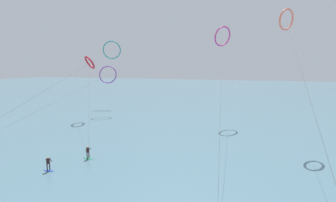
{
  "coord_description": "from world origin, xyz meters",
  "views": [
    {
      "loc": [
        6.48,
        -2.61,
        12.06
      ],
      "look_at": [
        0.0,
        19.58,
        8.59
      ],
      "focal_mm": 25.02,
      "sensor_mm": 36.0,
      "label": 1
    }
  ],
  "objects_px": {
    "kite_coral": "(286,20)",
    "kite_violet": "(108,75)",
    "surfer_emerald": "(88,153)",
    "surfer_cobalt": "(48,165)",
    "kite_magenta": "(223,37)",
    "kite_teal": "(112,50)",
    "kite_crimson": "(90,63)"
  },
  "relations": [
    {
      "from": "surfer_emerald",
      "to": "kite_crimson",
      "type": "bearing_deg",
      "value": 52.65
    },
    {
      "from": "kite_coral",
      "to": "kite_teal",
      "type": "bearing_deg",
      "value": -65.0
    },
    {
      "from": "kite_magenta",
      "to": "kite_crimson",
      "type": "xyz_separation_m",
      "value": [
        -29.24,
        -5.71,
        -5.47
      ]
    },
    {
      "from": "surfer_emerald",
      "to": "kite_magenta",
      "type": "xyz_separation_m",
      "value": [
        14.92,
        27.83,
        17.48
      ]
    },
    {
      "from": "kite_violet",
      "to": "kite_crimson",
      "type": "bearing_deg",
      "value": -90.8
    },
    {
      "from": "kite_teal",
      "to": "kite_coral",
      "type": "xyz_separation_m",
      "value": [
        38.58,
        -13.57,
        3.11
      ]
    },
    {
      "from": "kite_violet",
      "to": "kite_coral",
      "type": "distance_m",
      "value": 47.07
    },
    {
      "from": "surfer_cobalt",
      "to": "kite_crimson",
      "type": "height_order",
      "value": "kite_crimson"
    },
    {
      "from": "surfer_emerald",
      "to": "kite_violet",
      "type": "distance_m",
      "value": 39.63
    },
    {
      "from": "kite_violet",
      "to": "kite_teal",
      "type": "distance_m",
      "value": 8.71
    },
    {
      "from": "kite_violet",
      "to": "surfer_emerald",
      "type": "bearing_deg",
      "value": -77.34
    },
    {
      "from": "kite_teal",
      "to": "kite_magenta",
      "type": "bearing_deg",
      "value": 153.15
    },
    {
      "from": "surfer_cobalt",
      "to": "kite_magenta",
      "type": "bearing_deg",
      "value": 173.05
    },
    {
      "from": "kite_magenta",
      "to": "kite_violet",
      "type": "bearing_deg",
      "value": -57.77
    },
    {
      "from": "surfer_emerald",
      "to": "kite_crimson",
      "type": "distance_m",
      "value": 28.96
    },
    {
      "from": "kite_magenta",
      "to": "kite_teal",
      "type": "bearing_deg",
      "value": -51.01
    },
    {
      "from": "surfer_emerald",
      "to": "kite_magenta",
      "type": "bearing_deg",
      "value": -8.47
    },
    {
      "from": "surfer_cobalt",
      "to": "kite_violet",
      "type": "distance_m",
      "value": 42.69
    },
    {
      "from": "kite_magenta",
      "to": "kite_coral",
      "type": "relative_size",
      "value": 1.26
    },
    {
      "from": "kite_teal",
      "to": "surfer_emerald",
      "type": "bearing_deg",
      "value": 91.95
    },
    {
      "from": "kite_violet",
      "to": "kite_crimson",
      "type": "distance_m",
      "value": 13.23
    },
    {
      "from": "surfer_cobalt",
      "to": "kite_teal",
      "type": "relative_size",
      "value": 0.04
    },
    {
      "from": "surfer_cobalt",
      "to": "surfer_emerald",
      "type": "height_order",
      "value": "same"
    },
    {
      "from": "kite_crimson",
      "to": "kite_coral",
      "type": "distance_m",
      "value": 40.48
    },
    {
      "from": "kite_coral",
      "to": "kite_violet",
      "type": "bearing_deg",
      "value": -68.35
    },
    {
      "from": "kite_crimson",
      "to": "kite_coral",
      "type": "relative_size",
      "value": 0.7
    },
    {
      "from": "surfer_emerald",
      "to": "kite_coral",
      "type": "relative_size",
      "value": 0.05
    },
    {
      "from": "surfer_cobalt",
      "to": "kite_crimson",
      "type": "distance_m",
      "value": 31.52
    },
    {
      "from": "kite_teal",
      "to": "kite_crimson",
      "type": "relative_size",
      "value": 1.91
    },
    {
      "from": "kite_magenta",
      "to": "kite_teal",
      "type": "distance_m",
      "value": 28.41
    },
    {
      "from": "kite_crimson",
      "to": "surfer_cobalt",
      "type": "bearing_deg",
      "value": 150.72
    },
    {
      "from": "kite_violet",
      "to": "kite_coral",
      "type": "bearing_deg",
      "value": -36.49
    }
  ]
}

